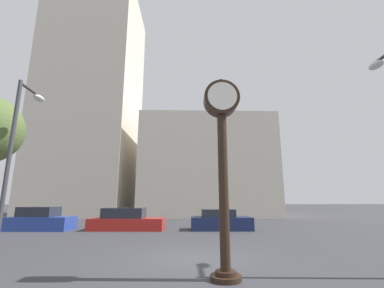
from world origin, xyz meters
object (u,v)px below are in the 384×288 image
object	(u,v)px
car_blue	(40,220)
street_clock	(222,146)
street_lamp_left	(19,137)
car_red	(126,221)
car_navy	(220,221)

from	to	relation	value
car_blue	street_clock	bearing A→B (deg)	-43.34
street_lamp_left	car_red	bearing A→B (deg)	74.74
street_lamp_left	car_blue	bearing A→B (deg)	111.85
car_blue	street_lamp_left	bearing A→B (deg)	-65.64
car_blue	car_navy	xyz separation A→B (m)	(11.59, -0.08, -0.06)
car_navy	street_lamp_left	size ratio (longest dim) A/B	0.63
car_navy	car_blue	bearing A→B (deg)	-179.61
street_lamp_left	street_clock	bearing A→B (deg)	-19.18
car_red	street_lamp_left	bearing A→B (deg)	-103.34
car_red	car_navy	xyz separation A→B (m)	(6.08, -0.06, -0.02)
street_clock	car_red	distance (m)	11.96
car_red	car_navy	distance (m)	6.08
car_blue	street_lamp_left	size ratio (longest dim) A/B	0.65
street_clock	car_blue	xyz separation A→B (m)	(-10.31, 10.62, -2.73)
car_blue	car_red	xyz separation A→B (m)	(5.50, -0.02, -0.03)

